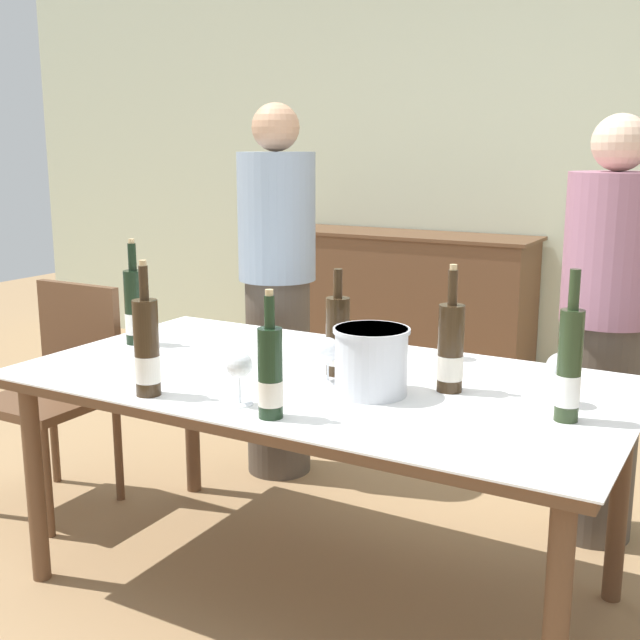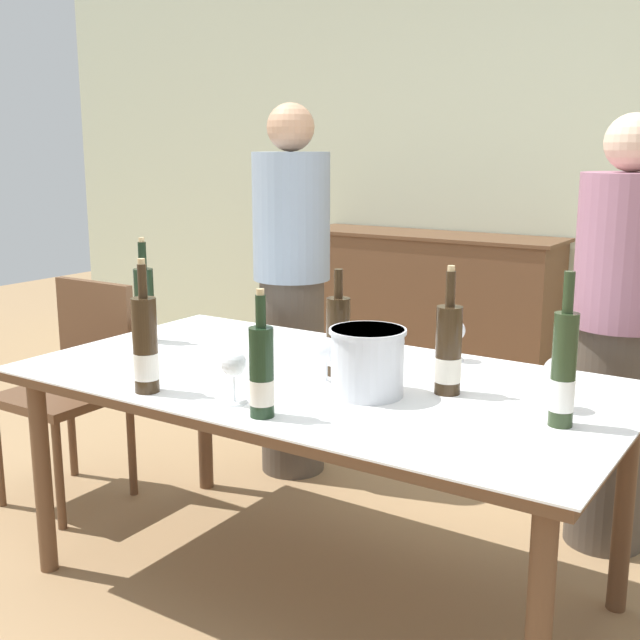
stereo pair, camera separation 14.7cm
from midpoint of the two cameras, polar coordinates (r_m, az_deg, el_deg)
ground_plane at (r=2.79m, az=1.59°, el=-18.51°), size 12.00×12.00×0.00m
back_wall at (r=4.83m, az=18.51°, el=11.30°), size 8.00×0.10×2.80m
sideboard_cabinet at (r=4.90m, az=8.42°, el=0.75°), size 1.60×0.46×0.92m
dining_table at (r=2.52m, az=1.68°, el=-5.41°), size 1.89×1.01×0.73m
ice_bucket at (r=2.30m, az=5.23°, el=-2.87°), size 0.22×0.22×0.19m
wine_bottle_0 at (r=2.14m, az=18.82°, el=-3.50°), size 0.06×0.06×0.40m
wine_bottle_1 at (r=2.98m, az=-10.99°, el=0.97°), size 0.07×0.07×0.38m
wine_bottle_2 at (r=2.34m, az=10.90°, el=-2.25°), size 0.08×0.08×0.37m
wine_bottle_3 at (r=2.11m, az=-2.18°, el=-3.83°), size 0.07×0.07×0.34m
wine_bottle_4 at (r=2.49m, az=2.99°, el=-1.33°), size 0.08×0.08×0.33m
wine_bottle_5 at (r=2.35m, az=-10.57°, el=-1.94°), size 0.07×0.07×0.39m
wine_glass_0 at (r=2.71m, az=11.06°, el=-0.86°), size 0.07×0.07×0.14m
wine_glass_1 at (r=2.28m, az=18.38°, el=-3.63°), size 0.08×0.08×0.15m
wine_glass_2 at (r=2.60m, az=3.24°, el=-1.16°), size 0.07×0.07×0.14m
wine_glass_3 at (r=2.22m, az=-4.27°, el=-3.32°), size 0.07×0.07×0.15m
wine_glass_4 at (r=2.41m, az=2.21°, el=-2.28°), size 0.08×0.08×0.14m
chair_left_end at (r=3.40m, az=-15.70°, el=-3.79°), size 0.42×0.42×0.89m
person_host at (r=3.47m, az=-0.80°, el=1.86°), size 0.33×0.33×1.61m
person_guest_left at (r=3.01m, az=21.77°, el=-1.30°), size 0.33×0.33×1.54m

